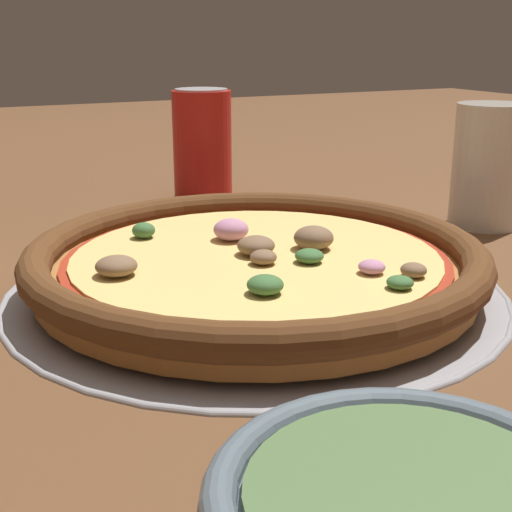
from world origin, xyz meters
The scene contains 5 objects.
ground_plane centered at (0.00, 0.00, 0.00)m, with size 3.00×3.00×0.00m, color brown.
pizza_tray centered at (0.00, 0.00, 0.00)m, with size 0.37×0.37×0.01m.
pizza centered at (0.00, 0.00, 0.02)m, with size 0.34×0.34×0.04m.
drinking_cup centered at (-0.07, 0.29, 0.06)m, with size 0.07×0.07×0.12m.
beverage_can centered at (-0.30, 0.08, 0.06)m, with size 0.07×0.07×0.12m.
Camera 1 is at (0.44, -0.22, 0.18)m, focal length 50.00 mm.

